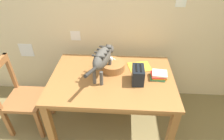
# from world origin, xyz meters

# --- Properties ---
(wall_rear) EXTENTS (4.71, 0.11, 2.50)m
(wall_rear) POSITION_xyz_m (0.00, 2.17, 1.25)
(wall_rear) COLOR beige
(wall_rear) RESTS_ON ground_plane
(dining_table) EXTENTS (1.34, 0.92, 0.74)m
(dining_table) POSITION_xyz_m (-0.04, 1.50, 0.65)
(dining_table) COLOR #986332
(dining_table) RESTS_ON ground_plane
(cat) EXTENTS (0.24, 0.65, 0.33)m
(cat) POSITION_xyz_m (-0.14, 1.52, 0.97)
(cat) COLOR #4C4942
(cat) RESTS_ON dining_table
(saucer_bowl) EXTENTS (0.20, 0.20, 0.03)m
(saucer_bowl) POSITION_xyz_m (-0.08, 1.72, 0.75)
(saucer_bowl) COLOR #B2B8A3
(saucer_bowl) RESTS_ON dining_table
(coffee_mug) EXTENTS (0.12, 0.08, 0.08)m
(coffee_mug) POSITION_xyz_m (-0.08, 1.72, 0.81)
(coffee_mug) COLOR white
(coffee_mug) RESTS_ON saucer_bowl
(magazine) EXTENTS (0.29, 0.26, 0.01)m
(magazine) POSITION_xyz_m (0.27, 1.72, 0.74)
(magazine) COLOR #F8AC2F
(magazine) RESTS_ON dining_table
(book_stack) EXTENTS (0.19, 0.15, 0.07)m
(book_stack) POSITION_xyz_m (0.46, 1.53, 0.77)
(book_stack) COLOR #45985D
(book_stack) RESTS_ON dining_table
(wicker_basket) EXTENTS (0.28, 0.28, 0.09)m
(wicker_basket) POSITION_xyz_m (-0.04, 1.66, 0.78)
(wicker_basket) COLOR #A06634
(wicker_basket) RESTS_ON dining_table
(toaster) EXTENTS (0.12, 0.20, 0.18)m
(toaster) POSITION_xyz_m (0.23, 1.45, 0.82)
(toaster) COLOR black
(toaster) RESTS_ON dining_table
(wooden_chair_near) EXTENTS (0.42, 0.42, 0.93)m
(wooden_chair_near) POSITION_xyz_m (-1.09, 1.42, 0.45)
(wooden_chair_near) COLOR #935C31
(wooden_chair_near) RESTS_ON ground_plane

